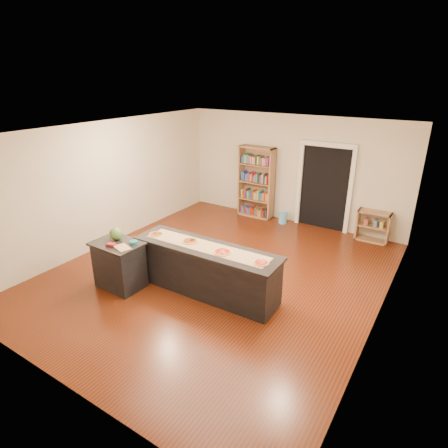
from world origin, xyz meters
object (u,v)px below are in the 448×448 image
Objects in this scene: bookshelf at (256,182)px; low_shelf at (373,226)px; kitchen_island at (206,270)px; side_counter at (120,265)px; watermelon at (116,234)px; waste_bin at (283,217)px.

bookshelf is 2.61× the size of low_shelf.
side_counter is at bearing -155.47° from kitchen_island.
low_shelf is (2.02, 3.97, -0.09)m from kitchen_island.
watermelon is (-1.57, -0.62, 0.56)m from kitchen_island.
waste_bin is at bearing -177.61° from low_shelf.
side_counter is 4.71m from bookshelf.
side_counter is at bearing -105.04° from waste_bin.
side_counter is 1.22× the size of low_shelf.
low_shelf is 5.87m from watermelon.
kitchen_island is 3.70× the size of low_shelf.
watermelon is (-0.45, -4.58, 0.04)m from bookshelf.
bookshelf reaches higher than low_shelf.
side_counter is at bearing -94.31° from bookshelf.
watermelon is (-0.10, 0.09, 0.56)m from side_counter.
bookshelf is 4.60m from watermelon.
watermelon reaches higher than kitchen_island.
bookshelf is at bearing -179.76° from low_shelf.
watermelon is at bearing 141.37° from side_counter.
waste_bin is at bearing 73.47° from watermelon.
kitchen_island reaches higher than side_counter.
low_shelf is 3.11× the size of watermelon.
bookshelf reaches higher than kitchen_island.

